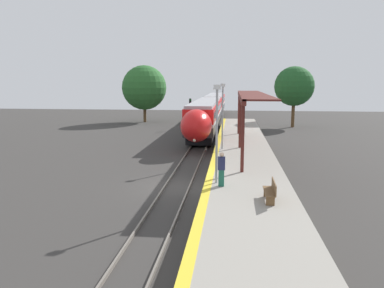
% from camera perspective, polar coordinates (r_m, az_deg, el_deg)
% --- Properties ---
extents(ground_plane, '(120.00, 120.00, 0.00)m').
position_cam_1_polar(ground_plane, '(22.07, -2.21, -6.59)').
color(ground_plane, '#383533').
extents(rail_left, '(0.08, 90.00, 0.15)m').
position_cam_1_polar(rail_left, '(22.16, -4.07, -6.33)').
color(rail_left, slate).
rests_on(rail_left, ground_plane).
extents(rail_right, '(0.08, 90.00, 0.15)m').
position_cam_1_polar(rail_right, '(21.95, -0.35, -6.46)').
color(rail_right, slate).
rests_on(rail_right, ground_plane).
extents(train, '(2.85, 46.13, 3.94)m').
position_cam_1_polar(train, '(53.32, 2.88, 5.32)').
color(train, black).
rests_on(train, ground_plane).
extents(platform_right, '(4.40, 64.00, 0.97)m').
position_cam_1_polar(platform_right, '(21.72, 8.18, -5.62)').
color(platform_right, gray).
rests_on(platform_right, ground_plane).
extents(platform_bench, '(0.44, 1.66, 0.89)m').
position_cam_1_polar(platform_bench, '(16.72, 11.97, -6.94)').
color(platform_bench, brown).
rests_on(platform_bench, platform_right).
extents(person_waiting, '(0.36, 0.23, 1.72)m').
position_cam_1_polar(person_waiting, '(18.60, 4.51, -3.77)').
color(person_waiting, '#1E604C').
rests_on(person_waiting, platform_right).
extents(railway_signal, '(0.28, 0.28, 3.93)m').
position_cam_1_polar(railway_signal, '(49.30, -0.27, 5.19)').
color(railway_signal, '#59595E').
rests_on(railway_signal, ground_plane).
extents(lamppost_near, '(0.36, 0.20, 5.00)m').
position_cam_1_polar(lamppost_near, '(18.84, 3.80, 2.57)').
color(lamppost_near, '#9E9EA3').
rests_on(lamppost_near, platform_right).
extents(lamppost_mid, '(0.36, 0.20, 5.00)m').
position_cam_1_polar(lamppost_mid, '(28.73, 4.68, 4.93)').
color(lamppost_mid, '#9E9EA3').
rests_on(lamppost_mid, platform_right).
extents(station_canopy, '(2.02, 19.30, 4.25)m').
position_cam_1_polar(station_canopy, '(29.41, 8.57, 7.10)').
color(station_canopy, '#511E19').
rests_on(station_canopy, platform_right).
extents(background_tree_left, '(6.72, 6.72, 8.58)m').
position_cam_1_polar(background_tree_left, '(57.76, -7.28, 8.51)').
color(background_tree_left, brown).
rests_on(background_tree_left, ground_plane).
extents(background_tree_right, '(5.29, 5.29, 8.16)m').
position_cam_1_polar(background_tree_right, '(52.48, 15.31, 8.48)').
color(background_tree_right, brown).
rests_on(background_tree_right, ground_plane).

